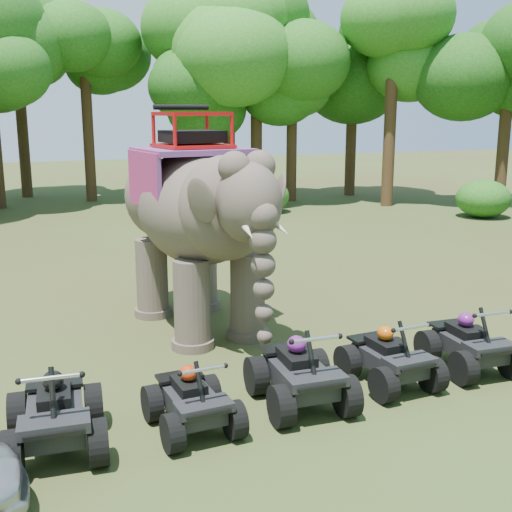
% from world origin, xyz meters
% --- Properties ---
extents(ground, '(110.00, 110.00, 0.00)m').
position_xyz_m(ground, '(0.00, 0.00, 0.00)').
color(ground, '#47381E').
rests_on(ground, ground).
extents(elephant, '(3.12, 5.93, 4.78)m').
position_xyz_m(elephant, '(-0.70, 2.93, 2.39)').
color(elephant, brown).
rests_on(elephant, ground).
extents(atv_0, '(1.50, 1.95, 1.36)m').
position_xyz_m(atv_0, '(-4.09, -1.46, 0.68)').
color(atv_0, black).
rests_on(atv_0, ground).
extents(atv_1, '(1.25, 1.66, 1.18)m').
position_xyz_m(atv_1, '(-2.15, -1.60, 0.59)').
color(atv_1, black).
rests_on(atv_1, ground).
extents(atv_2, '(1.47, 1.94, 1.38)m').
position_xyz_m(atv_2, '(-0.30, -1.46, 0.69)').
color(atv_2, black).
rests_on(atv_2, ground).
extents(atv_3, '(1.31, 1.75, 1.26)m').
position_xyz_m(atv_3, '(1.49, -1.32, 0.63)').
color(atv_3, black).
rests_on(atv_3, ground).
extents(atv_4, '(1.38, 1.82, 1.29)m').
position_xyz_m(atv_4, '(3.23, -1.29, 0.64)').
color(atv_4, black).
rests_on(atv_4, ground).
extents(tree_0, '(6.11, 6.11, 8.72)m').
position_xyz_m(tree_0, '(0.00, 24.87, 4.36)').
color(tree_0, '#195114').
rests_on(tree_0, ground).
extents(tree_1, '(4.77, 4.77, 6.82)m').
position_xyz_m(tree_1, '(4.58, 20.58, 3.41)').
color(tree_1, '#195114').
rests_on(tree_1, ground).
extents(tree_2, '(5.87, 5.87, 8.39)m').
position_xyz_m(tree_2, '(9.94, 20.94, 4.19)').
color(tree_2, '#195114').
rests_on(tree_2, ground).
extents(tree_3, '(6.86, 6.86, 9.80)m').
position_xyz_m(tree_3, '(13.66, 17.41, 4.90)').
color(tree_3, '#195114').
rests_on(tree_3, ground).
extents(tree_4, '(6.37, 6.37, 9.10)m').
position_xyz_m(tree_4, '(18.40, 14.70, 4.55)').
color(tree_4, '#195114').
rests_on(tree_4, ground).
extents(tree_27, '(6.78, 6.78, 9.68)m').
position_xyz_m(tree_27, '(14.11, 21.95, 4.84)').
color(tree_27, '#195114').
rests_on(tree_27, ground).
extents(tree_29, '(6.98, 6.98, 9.98)m').
position_xyz_m(tree_29, '(6.53, 21.15, 4.99)').
color(tree_29, '#195114').
rests_on(tree_29, ground).
extents(tree_30, '(6.91, 6.91, 9.87)m').
position_xyz_m(tree_30, '(8.05, 21.21, 4.94)').
color(tree_30, '#195114').
rests_on(tree_30, ground).
extents(tree_31, '(6.72, 6.72, 9.59)m').
position_xyz_m(tree_31, '(-3.13, 27.93, 4.80)').
color(tree_31, '#195114').
rests_on(tree_31, ground).
extents(tree_34, '(5.84, 5.84, 8.34)m').
position_xyz_m(tree_34, '(7.24, 29.75, 4.17)').
color(tree_34, '#195114').
rests_on(tree_34, ground).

